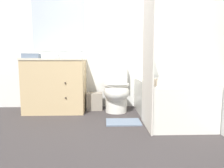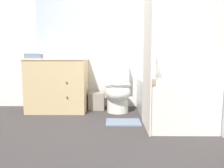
# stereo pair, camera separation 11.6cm
# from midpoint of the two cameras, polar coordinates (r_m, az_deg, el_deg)

# --- Properties ---
(ground_plane) EXTENTS (14.00, 14.00, 0.00)m
(ground_plane) POSITION_cam_midpoint_polar(r_m,az_deg,el_deg) (2.00, -0.74, -16.97)
(ground_plane) COLOR #383333
(wall_back) EXTENTS (8.00, 0.06, 2.50)m
(wall_back) POSITION_cam_midpoint_polar(r_m,az_deg,el_deg) (3.50, -0.26, 14.10)
(wall_back) COLOR silver
(wall_back) RESTS_ON ground_plane
(wall_right) EXTENTS (0.05, 2.61, 2.50)m
(wall_right) POSITION_cam_midpoint_polar(r_m,az_deg,el_deg) (2.94, 26.17, 14.79)
(wall_right) COLOR silver
(wall_right) RESTS_ON ground_plane
(vanity_cabinet) EXTENTS (0.92, 0.61, 0.84)m
(vanity_cabinet) POSITION_cam_midpoint_polar(r_m,az_deg,el_deg) (3.29, -14.07, -0.01)
(vanity_cabinet) COLOR tan
(vanity_cabinet) RESTS_ON ground_plane
(sink_faucet) EXTENTS (0.14, 0.12, 0.12)m
(sink_faucet) POSITION_cam_midpoint_polar(r_m,az_deg,el_deg) (3.47, -13.41, 7.66)
(sink_faucet) COLOR silver
(sink_faucet) RESTS_ON vanity_cabinet
(toilet) EXTENTS (0.39, 0.64, 0.76)m
(toilet) POSITION_cam_midpoint_polar(r_m,az_deg,el_deg) (3.13, 2.71, -1.77)
(toilet) COLOR silver
(toilet) RESTS_ON ground_plane
(bathtub) EXTENTS (0.74, 1.39, 0.51)m
(bathtub) POSITION_cam_midpoint_polar(r_m,az_deg,el_deg) (2.92, 16.95, -4.28)
(bathtub) COLOR silver
(bathtub) RESTS_ON ground_plane
(shower_curtain) EXTENTS (0.02, 0.57, 1.98)m
(shower_curtain) POSITION_cam_midpoint_polar(r_m,az_deg,el_deg) (2.35, 11.51, 11.31)
(shower_curtain) COLOR silver
(shower_curtain) RESTS_ON ground_plane
(wastebasket) EXTENTS (0.26, 0.22, 0.28)m
(wastebasket) POSITION_cam_midpoint_polar(r_m,az_deg,el_deg) (3.31, -3.43, -4.85)
(wastebasket) COLOR gray
(wastebasket) RESTS_ON ground_plane
(tissue_box) EXTENTS (0.12, 0.12, 0.12)m
(tissue_box) POSITION_cam_midpoint_polar(r_m,az_deg,el_deg) (3.31, -8.12, 8.07)
(tissue_box) COLOR white
(tissue_box) RESTS_ON vanity_cabinet
(hand_towel_folded) EXTENTS (0.24, 0.13, 0.07)m
(hand_towel_folded) POSITION_cam_midpoint_polar(r_m,az_deg,el_deg) (3.18, -20.44, 7.52)
(hand_towel_folded) COLOR slate
(hand_towel_folded) RESTS_ON vanity_cabinet
(bath_towel_folded) EXTENTS (0.36, 0.21, 0.06)m
(bath_towel_folded) POSITION_cam_midpoint_polar(r_m,az_deg,el_deg) (2.47, 16.17, 0.50)
(bath_towel_folded) COLOR beige
(bath_towel_folded) RESTS_ON bathtub
(bath_mat) EXTENTS (0.44, 0.30, 0.02)m
(bath_mat) POSITION_cam_midpoint_polar(r_m,az_deg,el_deg) (2.64, 4.49, -10.83)
(bath_mat) COLOR slate
(bath_mat) RESTS_ON ground_plane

